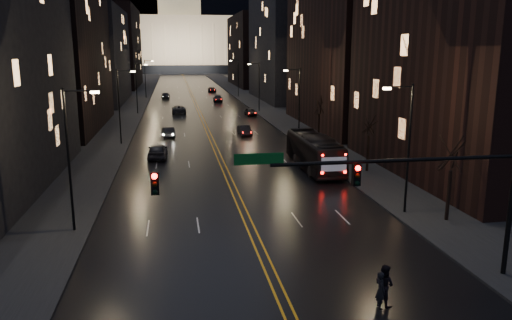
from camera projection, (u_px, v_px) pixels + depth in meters
name	position (u px, v px, depth m)	size (l,w,h in m)	color
ground	(280.00, 294.00, 23.32)	(900.00, 900.00, 0.00)	black
road	(189.00, 89.00, 148.58)	(20.00, 320.00, 0.02)	black
sidewalk_left	(141.00, 89.00, 146.34)	(8.00, 320.00, 0.16)	black
sidewalk_right	(235.00, 88.00, 150.79)	(8.00, 320.00, 0.16)	black
center_line	(189.00, 88.00, 148.58)	(0.62, 320.00, 0.01)	orange
building_left_mid	(51.00, 29.00, 69.00)	(12.00, 30.00, 28.00)	black
building_left_far	(94.00, 56.00, 106.48)	(12.00, 34.00, 20.00)	black
building_left_dist	(117.00, 47.00, 152.30)	(12.00, 40.00, 24.00)	black
building_right_near	(469.00, 40.00, 43.35)	(12.00, 26.00, 24.00)	black
building_right_mid	(286.00, 42.00, 112.51)	(12.00, 34.00, 26.00)	black
building_right_dist	(253.00, 51.00, 159.19)	(12.00, 40.00, 22.00)	black
capitol	(180.00, 39.00, 260.52)	(90.00, 50.00, 58.50)	black
traffic_signal	(405.00, 183.00, 23.15)	(17.29, 0.45, 7.00)	black
streetlamp_right_near	(407.00, 142.00, 33.58)	(2.13, 0.25, 9.00)	black
streetlamp_left_near	(71.00, 153.00, 30.14)	(2.13, 0.25, 9.00)	black
streetlamp_right_mid	(298.00, 100.00, 62.49)	(2.13, 0.25, 9.00)	black
streetlamp_left_mid	(121.00, 103.00, 59.05)	(2.13, 0.25, 9.00)	black
streetlamp_right_far	(258.00, 84.00, 91.39)	(2.13, 0.25, 9.00)	black
streetlamp_left_far	(137.00, 85.00, 87.96)	(2.13, 0.25, 9.00)	black
streetlamp_right_dist	(237.00, 76.00, 120.30)	(2.13, 0.25, 9.00)	black
streetlamp_left_dist	(146.00, 77.00, 116.86)	(2.13, 0.25, 9.00)	black
tree_right_near	(452.00, 155.00, 32.12)	(2.40, 2.40, 6.65)	black
tree_right_mid	(369.00, 124.00, 45.61)	(2.40, 2.40, 6.65)	black
tree_right_far	(319.00, 106.00, 61.03)	(2.40, 2.40, 6.65)	black
bus	(314.00, 152.00, 47.60)	(2.77, 11.85, 3.30)	black
oncoming_car_a	(158.00, 151.00, 52.40)	(1.95, 4.85, 1.65)	black
oncoming_car_b	(168.00, 132.00, 65.24)	(1.44, 4.12, 1.36)	black
oncoming_car_c	(179.00, 109.00, 89.69)	(2.46, 5.33, 1.48)	black
oncoming_car_d	(166.00, 95.00, 118.39)	(1.91, 4.69, 1.36)	black
receding_car_a	(245.00, 131.00, 66.59)	(1.41, 4.03, 1.33)	black
receding_car_b	(250.00, 112.00, 86.47)	(1.64, 4.07, 1.39)	black
receding_car_c	(218.00, 99.00, 109.73)	(2.01, 4.95, 1.44)	black
receding_car_d	(212.00, 90.00, 136.36)	(2.16, 4.67, 1.30)	black
pedestrian_a	(381.00, 290.00, 21.86)	(0.62, 0.41, 1.71)	black
pedestrian_b	(384.00, 285.00, 22.14)	(0.93, 0.51, 1.91)	black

